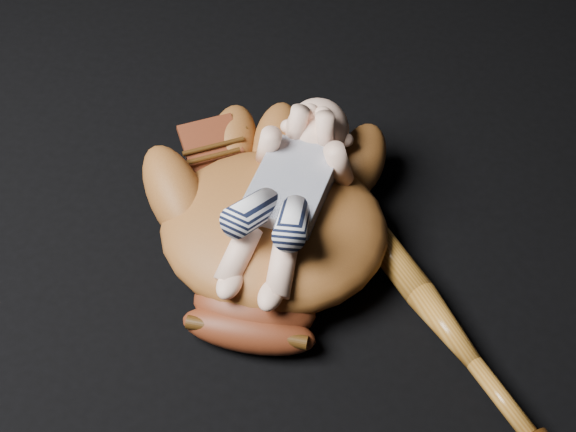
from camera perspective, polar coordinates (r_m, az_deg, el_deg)
The scene contains 3 objects.
baseball_glove at distance 1.17m, azimuth -0.92°, elevation -0.33°, with size 0.38×0.43×0.14m, color brown, non-canonical shape.
newborn_baby at distance 1.14m, azimuth -0.21°, elevation 1.34°, with size 0.15×0.33×0.14m, color beige, non-canonical shape.
baseball_bat at distance 1.16m, azimuth 9.26°, elevation -5.88°, with size 0.04×0.45×0.04m, color #965C1D, non-canonical shape.
Camera 1 is at (0.10, -0.82, 0.95)m, focal length 55.00 mm.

